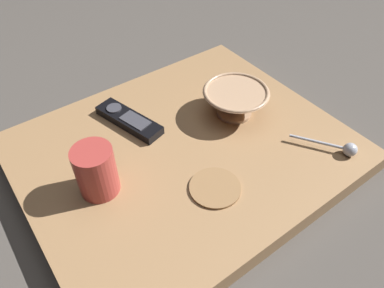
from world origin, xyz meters
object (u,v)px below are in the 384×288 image
Objects in this scene: cereal_bowl at (235,101)px; teaspoon at (345,148)px; coffee_mug at (97,172)px; drink_coaster at (215,188)px; tv_remote_near at (129,120)px.

cereal_bowl is 1.25× the size of teaspoon.
drink_coaster is (-0.17, 0.12, -0.05)m from coffee_mug.
drink_coaster is at bearing 144.00° from coffee_mug.
coffee_mug reaches higher than tv_remote_near.
coffee_mug reaches higher than cereal_bowl.
cereal_bowl is at bearing -140.15° from drink_coaster.
teaspoon is at bearing 132.01° from tv_remote_near.
teaspoon is 0.45m from tv_remote_near.
drink_coaster is (0.26, -0.08, -0.01)m from teaspoon.
cereal_bowl is 0.24m from tv_remote_near.
cereal_bowl is 0.85× the size of tv_remote_near.
tv_remote_near is at bearing -81.53° from drink_coaster.
coffee_mug is 1.02× the size of drink_coaster.
coffee_mug is (0.34, 0.02, 0.01)m from cereal_bowl.
coffee_mug reaches higher than teaspoon.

